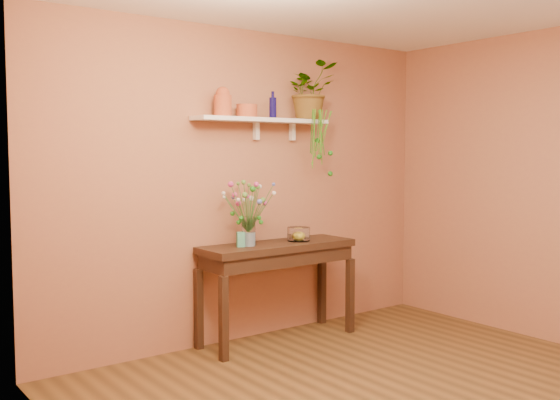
{
  "coord_description": "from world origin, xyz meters",
  "views": [
    {
      "loc": [
        -3.13,
        -2.63,
        1.64
      ],
      "look_at": [
        0.0,
        1.55,
        1.25
      ],
      "focal_mm": 40.78,
      "sensor_mm": 36.0,
      "label": 1
    }
  ],
  "objects_px": {
    "glass_vase": "(249,234)",
    "glass_bowl": "(299,235)",
    "sideboard": "(278,257)",
    "terracotta_jug": "(223,102)",
    "bouquet": "(248,200)",
    "blue_bottle": "(273,107)",
    "spider_plant": "(310,91)"
  },
  "relations": [
    {
      "from": "spider_plant",
      "to": "glass_bowl",
      "type": "xyz_separation_m",
      "value": [
        -0.22,
        -0.12,
        -1.28
      ]
    },
    {
      "from": "glass_bowl",
      "to": "glass_vase",
      "type": "bearing_deg",
      "value": 178.56
    },
    {
      "from": "blue_bottle",
      "to": "spider_plant",
      "type": "bearing_deg",
      "value": 1.06
    },
    {
      "from": "blue_bottle",
      "to": "glass_bowl",
      "type": "distance_m",
      "value": 1.14
    },
    {
      "from": "glass_vase",
      "to": "blue_bottle",
      "type": "bearing_deg",
      "value": 16.87
    },
    {
      "from": "blue_bottle",
      "to": "bouquet",
      "type": "height_order",
      "value": "blue_bottle"
    },
    {
      "from": "terracotta_jug",
      "to": "bouquet",
      "type": "bearing_deg",
      "value": -24.82
    },
    {
      "from": "glass_bowl",
      "to": "blue_bottle",
      "type": "bearing_deg",
      "value": 150.81
    },
    {
      "from": "sideboard",
      "to": "glass_bowl",
      "type": "height_order",
      "value": "glass_bowl"
    },
    {
      "from": "terracotta_jug",
      "to": "bouquet",
      "type": "distance_m",
      "value": 0.84
    },
    {
      "from": "glass_bowl",
      "to": "bouquet",
      "type": "bearing_deg",
      "value": 178.87
    },
    {
      "from": "spider_plant",
      "to": "glass_vase",
      "type": "height_order",
      "value": "spider_plant"
    },
    {
      "from": "sideboard",
      "to": "bouquet",
      "type": "height_order",
      "value": "bouquet"
    },
    {
      "from": "sideboard",
      "to": "glass_bowl",
      "type": "distance_m",
      "value": 0.29
    },
    {
      "from": "terracotta_jug",
      "to": "spider_plant",
      "type": "xyz_separation_m",
      "value": [
        0.94,
        0.02,
        0.14
      ]
    },
    {
      "from": "sideboard",
      "to": "terracotta_jug",
      "type": "distance_m",
      "value": 1.41
    },
    {
      "from": "terracotta_jug",
      "to": "glass_bowl",
      "type": "distance_m",
      "value": 1.35
    },
    {
      "from": "glass_vase",
      "to": "bouquet",
      "type": "distance_m",
      "value": 0.28
    },
    {
      "from": "sideboard",
      "to": "bouquet",
      "type": "xyz_separation_m",
      "value": [
        -0.31,
        0.01,
        0.51
      ]
    },
    {
      "from": "glass_vase",
      "to": "glass_bowl",
      "type": "distance_m",
      "value": 0.53
    },
    {
      "from": "sideboard",
      "to": "glass_bowl",
      "type": "relative_size",
      "value": 7.0
    },
    {
      "from": "blue_bottle",
      "to": "spider_plant",
      "type": "relative_size",
      "value": 0.45
    },
    {
      "from": "sideboard",
      "to": "spider_plant",
      "type": "bearing_deg",
      "value": 14.35
    },
    {
      "from": "terracotta_jug",
      "to": "bouquet",
      "type": "relative_size",
      "value": 0.54
    },
    {
      "from": "sideboard",
      "to": "blue_bottle",
      "type": "bearing_deg",
      "value": 76.14
    },
    {
      "from": "sideboard",
      "to": "glass_vase",
      "type": "xyz_separation_m",
      "value": [
        -0.3,
        0.01,
        0.23
      ]
    },
    {
      "from": "blue_bottle",
      "to": "glass_vase",
      "type": "distance_m",
      "value": 1.12
    },
    {
      "from": "sideboard",
      "to": "bouquet",
      "type": "relative_size",
      "value": 3.19
    },
    {
      "from": "glass_vase",
      "to": "sideboard",
      "type": "bearing_deg",
      "value": -1.48
    },
    {
      "from": "spider_plant",
      "to": "glass_vase",
      "type": "relative_size",
      "value": 2.12
    },
    {
      "from": "spider_plant",
      "to": "bouquet",
      "type": "xyz_separation_m",
      "value": [
        -0.75,
        -0.11,
        -0.95
      ]
    },
    {
      "from": "glass_vase",
      "to": "glass_bowl",
      "type": "height_order",
      "value": "glass_vase"
    }
  ]
}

